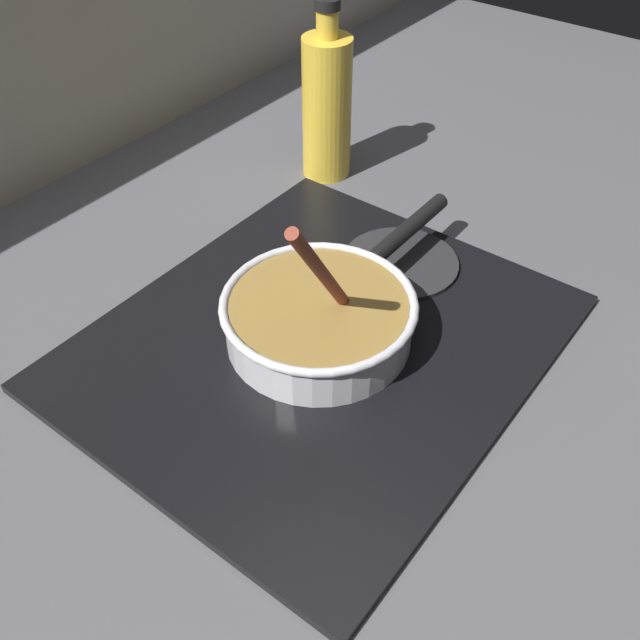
{
  "coord_description": "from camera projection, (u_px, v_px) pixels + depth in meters",
  "views": [
    {
      "loc": [
        -0.5,
        -0.17,
        0.61
      ],
      "look_at": [
        0.0,
        0.21,
        0.04
      ],
      "focal_mm": 40.39,
      "sensor_mm": 36.0,
      "label": 1
    }
  ],
  "objects": [
    {
      "name": "spare_burner",
      "position": [
        400.0,
        263.0,
        0.98
      ],
      "size": [
        0.16,
        0.16,
        0.01
      ],
      "primitive_type": "cylinder",
      "color": "#262628",
      "rests_on": "hob_plate"
    },
    {
      "name": "burner_ring",
      "position": [
        320.0,
        334.0,
        0.87
      ],
      "size": [
        0.18,
        0.18,
        0.01
      ],
      "primitive_type": "torus",
      "color": "#592D0C",
      "rests_on": "hob_plate"
    },
    {
      "name": "sauce_bottle",
      "position": [
        327.0,
        105.0,
        1.1
      ],
      "size": [
        0.08,
        0.08,
        0.27
      ],
      "color": "gold",
      "rests_on": "ground"
    },
    {
      "name": "ground",
      "position": [
        471.0,
        439.0,
        0.8
      ],
      "size": [
        2.4,
        1.6,
        0.04
      ],
      "primitive_type": "cube",
      "color": "#4C4C51"
    },
    {
      "name": "cooking_pan",
      "position": [
        322.0,
        315.0,
        0.85
      ],
      "size": [
        0.39,
        0.23,
        0.23
      ],
      "color": "silver",
      "rests_on": "hob_plate"
    },
    {
      "name": "hob_plate",
      "position": [
        320.0,
        340.0,
        0.88
      ],
      "size": [
        0.56,
        0.48,
        0.01
      ],
      "primitive_type": "cube",
      "color": "black",
      "rests_on": "ground"
    }
  ]
}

